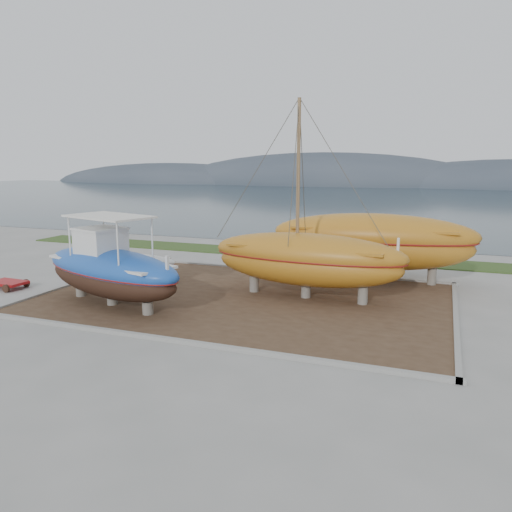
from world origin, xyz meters
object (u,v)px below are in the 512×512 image
at_px(white_dinghy, 137,267).
at_px(red_trailer, 8,285).
at_px(blue_caique, 110,261).
at_px(orange_sailboat, 308,201).
at_px(orange_bare_hull, 372,248).

distance_m(white_dinghy, red_trailer, 6.32).
bearing_deg(red_trailer, blue_caique, -3.22).
distance_m(orange_sailboat, red_trailer, 15.36).
bearing_deg(orange_sailboat, orange_bare_hull, 66.02).
xyz_separation_m(blue_caique, orange_sailboat, (7.62, 4.14, 2.48)).
xyz_separation_m(blue_caique, red_trailer, (-6.72, 0.69, -1.83)).
height_order(white_dinghy, orange_bare_hull, orange_bare_hull).
relative_size(orange_sailboat, orange_bare_hull, 0.87).
height_order(white_dinghy, orange_sailboat, orange_sailboat).
relative_size(orange_bare_hull, red_trailer, 3.97).
bearing_deg(red_trailer, white_dinghy, 41.38).
distance_m(orange_sailboat, orange_bare_hull, 5.72).
relative_size(blue_caique, red_trailer, 3.08).
bearing_deg(orange_sailboat, red_trailer, -162.89).
bearing_deg(white_dinghy, red_trailer, -148.96).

